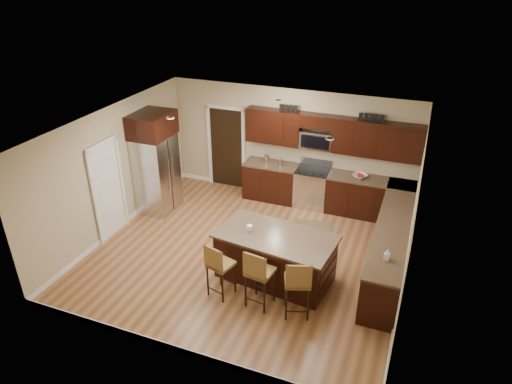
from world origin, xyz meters
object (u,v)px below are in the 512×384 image
at_px(stool_mid, 258,273).
at_px(stool_right, 298,282).
at_px(island, 275,258).
at_px(refrigerator, 156,162).
at_px(stool_left, 218,265).
at_px(range, 312,187).

xyz_separation_m(stool_mid, stool_right, (0.68, 0.00, -0.01)).
bearing_deg(stool_right, island, 108.71).
bearing_deg(refrigerator, island, -23.86).
bearing_deg(stool_right, stool_left, 160.23).
distance_m(stool_left, stool_right, 1.41).
height_order(stool_right, refrigerator, refrigerator).
distance_m(range, island, 2.95).
height_order(island, refrigerator, refrigerator).
height_order(range, stool_left, range).
bearing_deg(stool_mid, refrigerator, 153.61).
xyz_separation_m(range, stool_mid, (0.08, -3.80, 0.23)).
xyz_separation_m(range, stool_left, (-0.65, -3.79, 0.19)).
bearing_deg(island, stool_right, -44.60).
height_order(stool_mid, refrigerator, refrigerator).
height_order(island, stool_right, stool_right).
height_order(stool_left, stool_mid, stool_mid).
distance_m(stool_left, refrigerator, 3.58).
height_order(range, stool_mid, stool_mid).
bearing_deg(stool_left, island, 64.35).
xyz_separation_m(stool_mid, refrigerator, (-3.38, 2.35, 0.51)).
bearing_deg(stool_left, stool_mid, 15.45).
bearing_deg(refrigerator, stool_right, -29.99).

